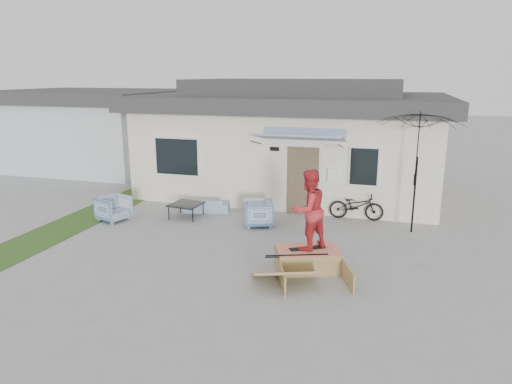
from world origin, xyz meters
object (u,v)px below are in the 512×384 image
(armchair_left, at_px, (114,207))
(loveseat, at_px, (206,203))
(armchair_right, at_px, (258,212))
(skate_ramp, at_px, (307,259))
(bicycle, at_px, (357,203))
(skateboard, at_px, (307,248))
(patio_umbrella, at_px, (416,170))
(coffee_table, at_px, (186,210))
(skater, at_px, (309,208))

(armchair_left, bearing_deg, loveseat, -35.75)
(armchair_right, xyz_separation_m, skate_ramp, (1.91, -2.62, -0.19))
(skate_ramp, bearing_deg, bicycle, 59.12)
(armchair_left, xyz_separation_m, skateboard, (6.14, -1.84, 0.07))
(armchair_left, bearing_deg, bicycle, -54.17)
(bicycle, bearing_deg, patio_umbrella, -116.65)
(loveseat, height_order, patio_umbrella, patio_umbrella)
(armchair_left, bearing_deg, skate_ramp, -88.52)
(loveseat, distance_m, patio_umbrella, 6.35)
(patio_umbrella, distance_m, skateboard, 4.18)
(skateboard, bearing_deg, skate_ramp, -100.77)
(coffee_table, height_order, skater, skater)
(skateboard, xyz_separation_m, skater, (0.00, 0.00, 0.91))
(armchair_right, bearing_deg, skateboard, 15.90)
(skate_ramp, bearing_deg, skater, 90.00)
(armchair_right, distance_m, skater, 3.35)
(patio_umbrella, bearing_deg, skater, -125.41)
(patio_umbrella, height_order, skater, skater)
(loveseat, distance_m, skate_ramp, 5.24)
(coffee_table, xyz_separation_m, skate_ramp, (4.23, -2.78, 0.01))
(skateboard, bearing_deg, patio_umbrella, 23.13)
(skater, bearing_deg, skateboard, 180.00)
(armchair_right, bearing_deg, loveseat, -135.05)
(armchair_right, relative_size, bicycle, 0.52)
(armchair_left, distance_m, patio_umbrella, 8.67)
(armchair_left, xyz_separation_m, bicycle, (6.88, 2.15, 0.10))
(coffee_table, bearing_deg, skater, -32.99)
(patio_umbrella, distance_m, skate_ramp, 4.29)
(loveseat, height_order, skateboard, loveseat)
(armchair_right, height_order, coffee_table, armchair_right)
(skate_ramp, bearing_deg, coffee_table, 126.02)
(coffee_table, bearing_deg, armchair_right, -3.87)
(armchair_right, relative_size, skateboard, 1.00)
(skateboard, height_order, skater, skater)
(patio_umbrella, distance_m, skater, 4.00)
(armchair_right, height_order, skate_ramp, armchair_right)
(armchair_left, relative_size, bicycle, 0.51)
(coffee_table, distance_m, bicycle, 5.12)
(armchair_left, xyz_separation_m, skater, (6.14, -1.84, 0.98))
(loveseat, relative_size, skateboard, 1.74)
(patio_umbrella, bearing_deg, coffee_table, -175.54)
(armchair_left, xyz_separation_m, coffee_table, (1.92, 0.90, -0.20))
(coffee_table, bearing_deg, loveseat, 64.51)
(armchair_right, bearing_deg, skater, 15.90)
(armchair_right, xyz_separation_m, skater, (1.90, -2.58, 0.98))
(armchair_right, distance_m, patio_umbrella, 4.46)
(armchair_left, distance_m, skateboard, 6.41)
(loveseat, xyz_separation_m, skater, (3.86, -3.48, 1.11))
(patio_umbrella, bearing_deg, skateboard, -125.41)
(armchair_left, relative_size, coffee_table, 0.94)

